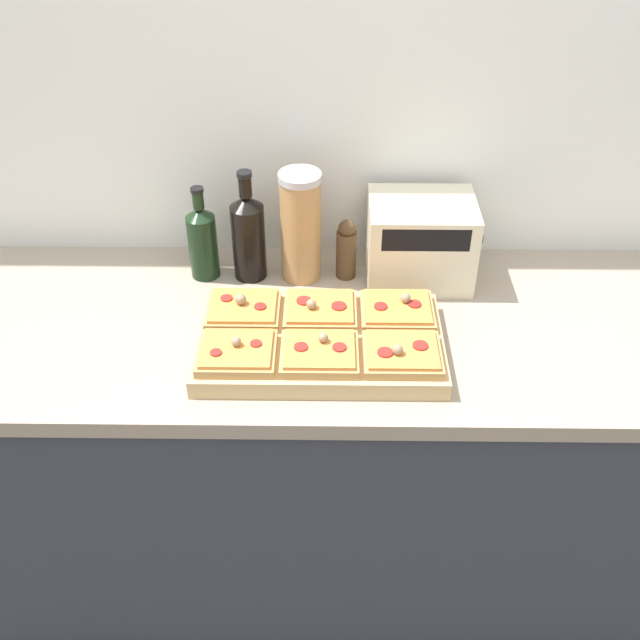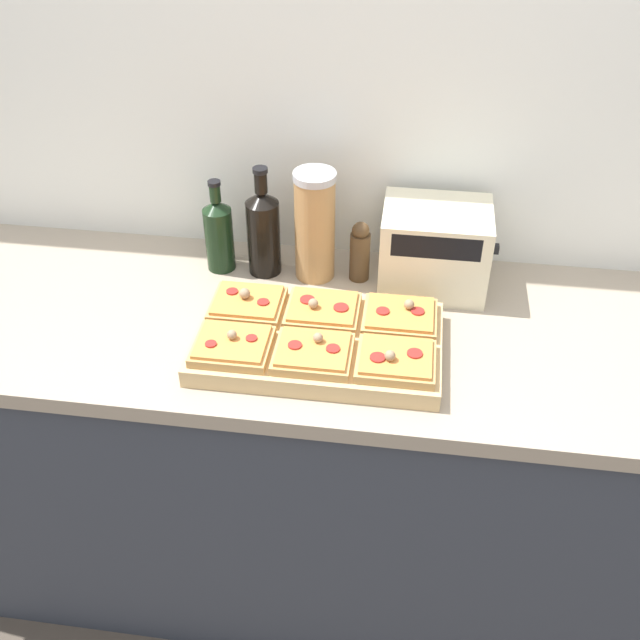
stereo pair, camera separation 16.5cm
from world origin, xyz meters
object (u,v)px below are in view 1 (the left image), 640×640
grain_jar_tall (301,226)px  wine_bottle (248,235)px  cutting_board (320,343)px  toaster_oven (420,241)px  olive_oil_bottle (203,241)px  pepper_mill (346,249)px

grain_jar_tall → wine_bottle: bearing=180.0°
grain_jar_tall → cutting_board: bearing=-80.4°
cutting_board → toaster_oven: bearing=50.8°
cutting_board → olive_oil_bottle: (-0.29, 0.30, 0.08)m
cutting_board → pepper_mill: (0.06, 0.30, 0.06)m
wine_bottle → pepper_mill: 0.25m
toaster_oven → wine_bottle: bearing=179.9°
grain_jar_tall → toaster_oven: bearing=-0.2°
olive_oil_bottle → grain_jar_tall: bearing=0.0°
cutting_board → wine_bottle: bearing=121.0°
wine_bottle → grain_jar_tall: 0.13m
toaster_oven → grain_jar_tall: bearing=179.8°
wine_bottle → grain_jar_tall: (0.13, -0.00, 0.02)m
olive_oil_bottle → grain_jar_tall: grain_jar_tall is taller
olive_oil_bottle → toaster_oven: bearing=-0.1°
cutting_board → olive_oil_bottle: 0.43m
cutting_board → grain_jar_tall: size_ratio=1.90×
cutting_board → pepper_mill: pepper_mill is taller
pepper_mill → toaster_oven: (0.18, -0.00, 0.03)m
cutting_board → wine_bottle: 0.36m
olive_oil_bottle → wine_bottle: size_ratio=0.85×
pepper_mill → toaster_oven: toaster_oven is taller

